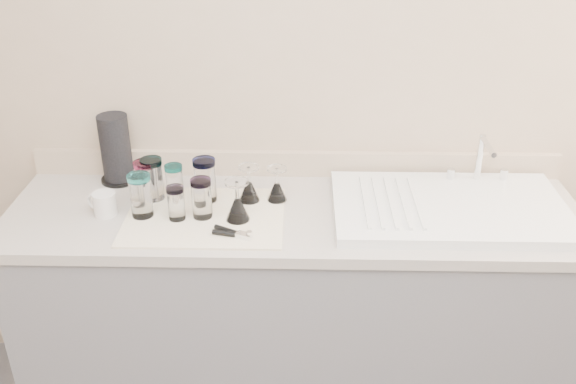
{
  "coord_description": "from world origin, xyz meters",
  "views": [
    {
      "loc": [
        0.02,
        -0.8,
        2.03
      ],
      "look_at": [
        -0.02,
        1.15,
        1.0
      ],
      "focal_mm": 40.0,
      "sensor_mm": 36.0,
      "label": 1
    }
  ],
  "objects_px": {
    "goblet_back_right": "(277,189)",
    "tumbler_cyan": "(175,181)",
    "paper_towel_roll": "(116,150)",
    "goblet_back_left": "(249,189)",
    "tumbler_purple": "(205,180)",
    "tumbler_magenta": "(141,195)",
    "tumbler_teal": "(146,181)",
    "white_mug": "(104,204)",
    "tumbler_lavender": "(202,198)",
    "can_opener": "(233,233)",
    "tumbler_blue": "(176,203)",
    "goblet_front_left": "(238,207)",
    "sink_unit": "(450,207)",
    "tumbler_extra": "(153,179)"
  },
  "relations": [
    {
      "from": "sink_unit",
      "to": "white_mug",
      "type": "xyz_separation_m",
      "value": [
        -1.22,
        -0.04,
        0.02
      ]
    },
    {
      "from": "tumbler_magenta",
      "to": "goblet_front_left",
      "type": "height_order",
      "value": "tumbler_magenta"
    },
    {
      "from": "tumbler_teal",
      "to": "goblet_back_right",
      "type": "height_order",
      "value": "tumbler_teal"
    },
    {
      "from": "paper_towel_roll",
      "to": "goblet_back_left",
      "type": "bearing_deg",
      "value": -17.58
    },
    {
      "from": "goblet_back_left",
      "to": "white_mug",
      "type": "relative_size",
      "value": 1.11
    },
    {
      "from": "goblet_front_left",
      "to": "paper_towel_roll",
      "type": "height_order",
      "value": "paper_towel_roll"
    },
    {
      "from": "tumbler_purple",
      "to": "goblet_back_left",
      "type": "distance_m",
      "value": 0.16
    },
    {
      "from": "goblet_back_right",
      "to": "sink_unit",
      "type": "bearing_deg",
      "value": -5.69
    },
    {
      "from": "tumbler_cyan",
      "to": "tumbler_magenta",
      "type": "xyz_separation_m",
      "value": [
        -0.09,
        -0.13,
        0.01
      ]
    },
    {
      "from": "goblet_front_left",
      "to": "tumbler_purple",
      "type": "bearing_deg",
      "value": 133.2
    },
    {
      "from": "paper_towel_roll",
      "to": "goblet_back_right",
      "type": "bearing_deg",
      "value": -14.36
    },
    {
      "from": "goblet_back_right",
      "to": "tumbler_purple",
      "type": "bearing_deg",
      "value": -178.12
    },
    {
      "from": "can_opener",
      "to": "goblet_back_left",
      "type": "bearing_deg",
      "value": 81.52
    },
    {
      "from": "tumbler_purple",
      "to": "tumbler_blue",
      "type": "relative_size",
      "value": 1.34
    },
    {
      "from": "goblet_back_right",
      "to": "tumbler_teal",
      "type": "bearing_deg",
      "value": -178.53
    },
    {
      "from": "can_opener",
      "to": "white_mug",
      "type": "height_order",
      "value": "white_mug"
    },
    {
      "from": "tumbler_lavender",
      "to": "can_opener",
      "type": "bearing_deg",
      "value": -47.08
    },
    {
      "from": "tumbler_purple",
      "to": "paper_towel_roll",
      "type": "xyz_separation_m",
      "value": [
        -0.36,
        0.17,
        0.04
      ]
    },
    {
      "from": "tumbler_teal",
      "to": "tumbler_purple",
      "type": "relative_size",
      "value": 0.94
    },
    {
      "from": "tumbler_teal",
      "to": "tumbler_purple",
      "type": "bearing_deg",
      "value": 0.96
    },
    {
      "from": "sink_unit",
      "to": "tumbler_blue",
      "type": "relative_size",
      "value": 6.74
    },
    {
      "from": "tumbler_cyan",
      "to": "tumbler_purple",
      "type": "bearing_deg",
      "value": -8.68
    },
    {
      "from": "goblet_back_left",
      "to": "white_mug",
      "type": "bearing_deg",
      "value": -168.68
    },
    {
      "from": "tumbler_cyan",
      "to": "goblet_back_left",
      "type": "height_order",
      "value": "goblet_back_left"
    },
    {
      "from": "tumbler_lavender",
      "to": "tumbler_extra",
      "type": "height_order",
      "value": "tumbler_extra"
    },
    {
      "from": "tumbler_extra",
      "to": "goblet_back_left",
      "type": "bearing_deg",
      "value": -1.33
    },
    {
      "from": "can_opener",
      "to": "tumbler_extra",
      "type": "bearing_deg",
      "value": 140.78
    },
    {
      "from": "tumbler_purple",
      "to": "goblet_back_right",
      "type": "height_order",
      "value": "tumbler_purple"
    },
    {
      "from": "tumbler_magenta",
      "to": "goblet_back_left",
      "type": "bearing_deg",
      "value": 18.2
    },
    {
      "from": "tumbler_extra",
      "to": "goblet_back_left",
      "type": "distance_m",
      "value": 0.35
    },
    {
      "from": "can_opener",
      "to": "paper_towel_roll",
      "type": "xyz_separation_m",
      "value": [
        -0.48,
        0.41,
        0.11
      ]
    },
    {
      "from": "white_mug",
      "to": "tumbler_purple",
      "type": "bearing_deg",
      "value": 15.86
    },
    {
      "from": "sink_unit",
      "to": "white_mug",
      "type": "distance_m",
      "value": 1.22
    },
    {
      "from": "white_mug",
      "to": "tumbler_magenta",
      "type": "bearing_deg",
      "value": -7.86
    },
    {
      "from": "tumbler_teal",
      "to": "goblet_back_right",
      "type": "relative_size",
      "value": 1.19
    },
    {
      "from": "goblet_back_right",
      "to": "tumbler_cyan",
      "type": "bearing_deg",
      "value": 178.61
    },
    {
      "from": "goblet_back_left",
      "to": "paper_towel_roll",
      "type": "xyz_separation_m",
      "value": [
        -0.52,
        0.16,
        0.08
      ]
    },
    {
      "from": "white_mug",
      "to": "can_opener",
      "type": "bearing_deg",
      "value": -17.48
    },
    {
      "from": "tumbler_cyan",
      "to": "tumbler_magenta",
      "type": "height_order",
      "value": "tumbler_magenta"
    },
    {
      "from": "tumbler_magenta",
      "to": "goblet_back_right",
      "type": "relative_size",
      "value": 1.22
    },
    {
      "from": "can_opener",
      "to": "tumbler_cyan",
      "type": "bearing_deg",
      "value": 131.97
    },
    {
      "from": "tumbler_teal",
      "to": "white_mug",
      "type": "distance_m",
      "value": 0.17
    },
    {
      "from": "tumbler_teal",
      "to": "white_mug",
      "type": "relative_size",
      "value": 1.25
    },
    {
      "from": "tumbler_blue",
      "to": "goblet_back_right",
      "type": "bearing_deg",
      "value": 23.14
    },
    {
      "from": "tumbler_blue",
      "to": "white_mug",
      "type": "bearing_deg",
      "value": 171.59
    },
    {
      "from": "tumbler_purple",
      "to": "can_opener",
      "type": "bearing_deg",
      "value": -63.7
    },
    {
      "from": "tumbler_magenta",
      "to": "tumbler_lavender",
      "type": "distance_m",
      "value": 0.21
    },
    {
      "from": "tumbler_purple",
      "to": "tumbler_magenta",
      "type": "relative_size",
      "value": 1.04
    },
    {
      "from": "tumbler_cyan",
      "to": "goblet_back_right",
      "type": "distance_m",
      "value": 0.37
    },
    {
      "from": "tumbler_cyan",
      "to": "tumbler_magenta",
      "type": "bearing_deg",
      "value": -124.18
    }
  ]
}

